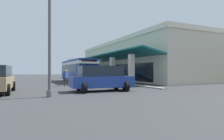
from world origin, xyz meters
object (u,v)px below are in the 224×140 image
lot_light_pole (50,26)px  pedestrian (66,77)px  parked_sedan_white (105,79)px  transit_bus (77,69)px  parked_suv_blue (101,78)px  potted_palm (89,75)px

lot_light_pole → pedestrian: bearing=162.5°
parked_sedan_white → transit_bus: bearing=-179.0°
lot_light_pole → parked_suv_blue: bearing=113.8°
pedestrian → parked_suv_blue: bearing=13.4°
pedestrian → lot_light_pole: (8.14, -2.57, 3.38)m
parked_suv_blue → pedestrian: 6.52m
transit_bus → lot_light_pole: lot_light_pole is taller
parked_suv_blue → parked_sedan_white: bearing=153.4°
pedestrian → lot_light_pole: size_ratio=0.21×
pedestrian → potted_palm: (-16.51, 7.73, -0.22)m
transit_bus → parked_suv_blue: bearing=-6.2°
pedestrian → lot_light_pole: lot_light_pole is taller
potted_palm → parked_sedan_white: bearing=-13.2°
transit_bus → lot_light_pole: (15.15, -5.53, 2.48)m
potted_palm → lot_light_pole: 26.96m
transit_bus → lot_light_pole: size_ratio=1.38×
transit_bus → pedestrian: size_ratio=6.63×
transit_bus → parked_suv_blue: transit_bus is taller
parked_sedan_white → pedestrian: (-3.10, -3.13, 0.20)m
pedestrian → parked_sedan_white: bearing=45.3°
parked_sedan_white → parked_suv_blue: parked_suv_blue is taller
transit_bus → lot_light_pole: 16.31m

